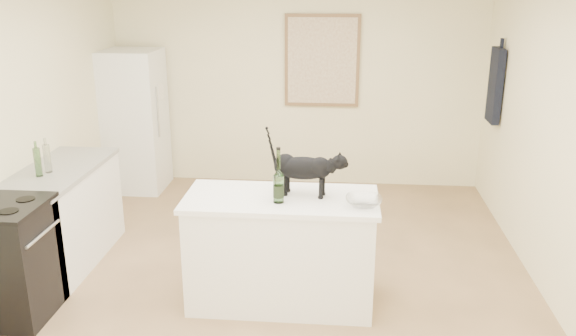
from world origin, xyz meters
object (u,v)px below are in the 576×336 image
(wine_bottle, at_px, (278,179))
(glass_bowl, at_px, (364,202))
(stove, at_px, (8,262))
(black_cat, at_px, (303,171))
(fridge, at_px, (134,121))

(wine_bottle, bearing_deg, glass_bowl, -1.42)
(stove, distance_m, wine_bottle, 2.16)
(glass_bowl, bearing_deg, black_cat, 158.13)
(black_cat, relative_size, wine_bottle, 1.49)
(stove, xyz_separation_m, fridge, (0.00, 2.95, 0.40))
(wine_bottle, xyz_separation_m, glass_bowl, (0.64, -0.02, -0.16))
(black_cat, bearing_deg, wine_bottle, -125.53)
(wine_bottle, bearing_deg, black_cat, 44.78)
(glass_bowl, bearing_deg, wine_bottle, 178.58)
(fridge, bearing_deg, stove, -90.00)
(stove, distance_m, black_cat, 2.35)
(stove, bearing_deg, glass_bowl, 5.74)
(stove, height_order, fridge, fridge)
(fridge, relative_size, wine_bottle, 4.50)
(stove, relative_size, wine_bottle, 2.38)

